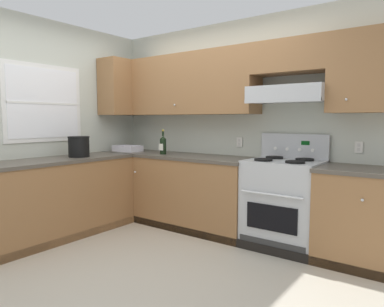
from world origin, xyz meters
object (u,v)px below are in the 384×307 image
at_px(bowl, 128,149).
at_px(bucket, 79,146).
at_px(wine_bottle, 163,145).
at_px(stove, 283,203).

xyz_separation_m(bowl, bucket, (0.08, -0.86, 0.10)).
xyz_separation_m(wine_bottle, bucket, (-0.58, -0.86, 0.01)).
distance_m(wine_bottle, bowl, 0.67).
distance_m(wine_bottle, bucket, 1.04).
relative_size(wine_bottle, bucket, 1.24).
bearing_deg(stove, wine_bottle, -176.98).
relative_size(wine_bottle, bowl, 0.83).
relative_size(bowl, bucket, 1.48).
bearing_deg(bowl, bucket, -84.90).
distance_m(bowl, bucket, 0.87).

